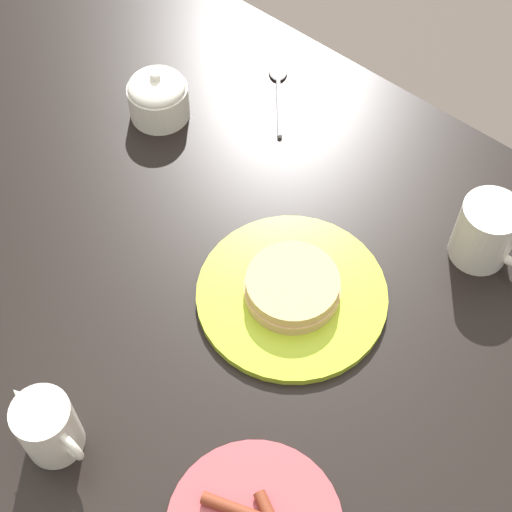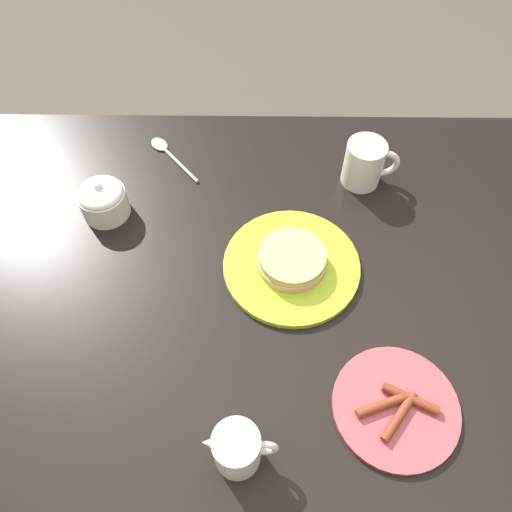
{
  "view_description": "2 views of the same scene",
  "coord_description": "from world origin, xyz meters",
  "px_view_note": "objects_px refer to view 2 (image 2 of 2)",
  "views": [
    {
      "loc": [
        0.34,
        -0.42,
        1.64
      ],
      "look_at": [
        -0.03,
        0.02,
        0.79
      ],
      "focal_mm": 55.0,
      "sensor_mm": 36.0,
      "label": 1
    },
    {
      "loc": [
        -0.02,
        -0.48,
        1.53
      ],
      "look_at": [
        -0.03,
        0.02,
        0.79
      ],
      "focal_mm": 35.0,
      "sensor_mm": 36.0,
      "label": 2
    }
  ],
  "objects_px": {
    "sugar_bowl": "(103,200)",
    "coffee_mug": "(365,163)",
    "pancake_plate": "(292,263)",
    "creamer_pitcher": "(237,449)",
    "side_plate_bacon": "(396,407)",
    "spoon": "(167,151)"
  },
  "relations": [
    {
      "from": "spoon",
      "to": "side_plate_bacon",
      "type": "bearing_deg",
      "value": -53.03
    },
    {
      "from": "pancake_plate",
      "to": "spoon",
      "type": "relative_size",
      "value": 1.81
    },
    {
      "from": "pancake_plate",
      "to": "sugar_bowl",
      "type": "xyz_separation_m",
      "value": [
        -0.36,
        0.13,
        0.02
      ]
    },
    {
      "from": "pancake_plate",
      "to": "creamer_pitcher",
      "type": "bearing_deg",
      "value": -104.92
    },
    {
      "from": "creamer_pitcher",
      "to": "coffee_mug",
      "type": "bearing_deg",
      "value": 66.44
    },
    {
      "from": "pancake_plate",
      "to": "coffee_mug",
      "type": "height_order",
      "value": "coffee_mug"
    },
    {
      "from": "side_plate_bacon",
      "to": "spoon",
      "type": "bearing_deg",
      "value": 126.97
    },
    {
      "from": "pancake_plate",
      "to": "creamer_pitcher",
      "type": "xyz_separation_m",
      "value": [
        -0.09,
        -0.33,
        0.03
      ]
    },
    {
      "from": "sugar_bowl",
      "to": "spoon",
      "type": "bearing_deg",
      "value": 59.37
    },
    {
      "from": "spoon",
      "to": "sugar_bowl",
      "type": "bearing_deg",
      "value": -120.63
    },
    {
      "from": "coffee_mug",
      "to": "spoon",
      "type": "bearing_deg",
      "value": 169.59
    },
    {
      "from": "side_plate_bacon",
      "to": "coffee_mug",
      "type": "xyz_separation_m",
      "value": [
        -0.0,
        0.47,
        0.04
      ]
    },
    {
      "from": "pancake_plate",
      "to": "coffee_mug",
      "type": "distance_m",
      "value": 0.27
    },
    {
      "from": "pancake_plate",
      "to": "sugar_bowl",
      "type": "height_order",
      "value": "sugar_bowl"
    },
    {
      "from": "pancake_plate",
      "to": "creamer_pitcher",
      "type": "height_order",
      "value": "creamer_pitcher"
    },
    {
      "from": "pancake_plate",
      "to": "side_plate_bacon",
      "type": "height_order",
      "value": "pancake_plate"
    },
    {
      "from": "side_plate_bacon",
      "to": "coffee_mug",
      "type": "height_order",
      "value": "coffee_mug"
    },
    {
      "from": "side_plate_bacon",
      "to": "coffee_mug",
      "type": "relative_size",
      "value": 1.75
    },
    {
      "from": "pancake_plate",
      "to": "side_plate_bacon",
      "type": "distance_m",
      "value": 0.3
    },
    {
      "from": "side_plate_bacon",
      "to": "creamer_pitcher",
      "type": "height_order",
      "value": "creamer_pitcher"
    },
    {
      "from": "sugar_bowl",
      "to": "coffee_mug",
      "type": "bearing_deg",
      "value": 10.08
    },
    {
      "from": "sugar_bowl",
      "to": "spoon",
      "type": "relative_size",
      "value": 0.67
    }
  ]
}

